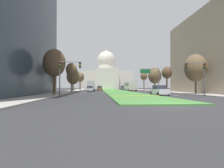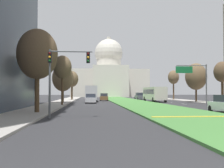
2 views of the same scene
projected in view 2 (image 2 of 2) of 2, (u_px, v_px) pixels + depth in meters
ground_plane at (124, 101)px, 63.52m from camera, size 260.00×260.00×0.00m
grass_median at (128, 101)px, 57.98m from camera, size 7.48×100.16×0.14m
median_curb_nose at (196, 117)px, 20.26m from camera, size 6.73×0.50×0.04m
lane_dashes_right at (177, 103)px, 48.62m from camera, size 0.16×44.82×0.01m
sidewalk_left at (61, 102)px, 51.40m from camera, size 4.00×100.16×0.15m
sidewalk_right at (200, 102)px, 53.47m from camera, size 4.00×100.16×0.15m
capitol_building at (109, 77)px, 118.41m from camera, size 31.89×23.99×25.91m
traffic_light_near_left at (61, 68)px, 20.74m from camera, size 3.34×0.35×5.20m
overhead_guide_sign at (195, 76)px, 44.72m from camera, size 5.23×0.20×6.50m
street_tree_left_near at (37, 54)px, 25.08m from camera, size 3.70×3.70×7.76m
street_tree_left_mid at (62, 67)px, 39.51m from camera, size 2.68×2.68×7.24m
street_tree_right_mid at (222, 72)px, 41.35m from camera, size 2.51×2.51×6.58m
street_tree_left_far at (63, 78)px, 49.66m from camera, size 3.85×3.85×6.91m
street_tree_right_far at (196, 77)px, 52.10m from camera, size 4.06×4.06×7.44m
street_tree_left_distant at (72, 79)px, 65.83m from camera, size 3.05×3.05×7.01m
street_tree_right_distant at (173, 77)px, 67.92m from camera, size 2.71×2.71×7.34m
sedan_midblock at (91, 99)px, 48.59m from camera, size 1.98×4.58×1.66m
sedan_distant at (104, 97)px, 61.96m from camera, size 2.07×4.36×1.69m
sedan_far_horizon at (140, 96)px, 72.05m from camera, size 2.14×4.22×1.81m
sedan_very_far at (140, 96)px, 84.94m from camera, size 2.10×4.24×1.64m
box_truck_delivery at (91, 93)px, 54.78m from camera, size 2.40×6.40×3.20m
city_bus at (154, 93)px, 55.97m from camera, size 2.62×11.00×2.95m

